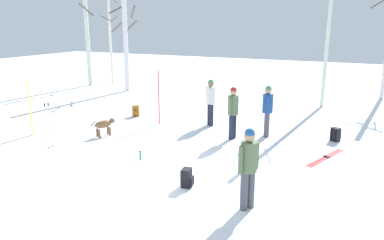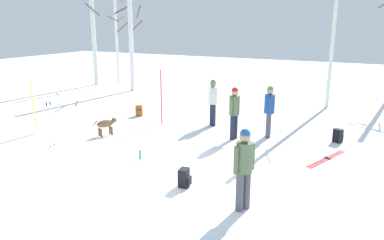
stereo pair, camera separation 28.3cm
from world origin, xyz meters
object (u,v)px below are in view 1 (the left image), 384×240
object	(u,v)px
person_0	(233,110)
ski_poles_0	(48,125)
person_3	(268,108)
ski_pair_planted_0	(159,97)
backpack_2	(136,111)
birch_tree_2	(125,38)
water_bottle_0	(140,155)
dog	(104,125)
birch_tree_1	(110,36)
birch_tree_3	(329,19)
ski_pair_lying_0	(326,157)
backpack_0	(336,135)
birch_tree_0	(87,24)
person_2	(211,99)
ski_pair_planted_1	(30,108)
backpack_1	(187,178)
person_1	(248,164)

from	to	relation	value
person_0	ski_poles_0	size ratio (longest dim) A/B	1.20
person_3	ski_pair_planted_0	xyz separation A→B (m)	(-4.04, -0.18, 0.03)
backpack_2	birch_tree_2	size ratio (longest dim) A/B	0.08
water_bottle_0	birch_tree_2	bearing A→B (deg)	126.92
ski_poles_0	birch_tree_2	world-z (taller)	birch_tree_2
dog	birch_tree_1	xyz separation A→B (m)	(-6.57, 9.07, 2.51)
birch_tree_3	ski_pair_lying_0	bearing A→B (deg)	-81.98
backpack_0	backpack_2	world-z (taller)	same
backpack_2	birch_tree_0	xyz separation A→B (m)	(-6.77, 5.23, 3.35)
person_2	water_bottle_0	bearing A→B (deg)	-95.18
person_0	ski_pair_planted_1	bearing A→B (deg)	-157.87
person_3	dog	distance (m)	5.46
backpack_1	person_0	bearing A→B (deg)	94.18
ski_pair_planted_0	water_bottle_0	size ratio (longest dim) A/B	8.02
dog	backpack_0	xyz separation A→B (m)	(7.05, 2.75, -0.17)
person_2	backpack_0	distance (m)	4.43
person_3	water_bottle_0	bearing A→B (deg)	-125.32
ski_pair_planted_1	backpack_2	distance (m)	4.12
person_3	birch_tree_2	world-z (taller)	birch_tree_2
person_3	dog	xyz separation A→B (m)	(-4.92, -2.29, -0.59)
person_0	ski_pair_planted_0	xyz separation A→B (m)	(-3.10, 0.56, 0.03)
ski_pair_planted_0	birch_tree_2	bearing A→B (deg)	134.30
ski_pair_planted_0	backpack_2	world-z (taller)	ski_pair_planted_0
ski_poles_0	backpack_1	world-z (taller)	ski_poles_0
person_3	water_bottle_0	xyz separation A→B (m)	(-2.60, -3.67, -0.86)
water_bottle_0	birch_tree_3	world-z (taller)	birch_tree_3
birch_tree_0	birch_tree_1	bearing A→B (deg)	56.40
backpack_0	birch_tree_0	distance (m)	15.65
ski_poles_0	birch_tree_0	world-z (taller)	birch_tree_0
person_1	birch_tree_2	size ratio (longest dim) A/B	0.31
person_0	backpack_2	bearing A→B (deg)	165.83
person_2	ski_pair_planted_0	bearing A→B (deg)	-160.69
ski_pair_lying_0	birch_tree_0	bearing A→B (deg)	154.21
birch_tree_1	person_3	bearing A→B (deg)	-30.54
backpack_0	birch_tree_0	world-z (taller)	birch_tree_0
person_3	person_1	bearing A→B (deg)	-79.69
person_3	ski_pair_planted_0	size ratio (longest dim) A/B	0.84
birch_tree_3	person_1	bearing A→B (deg)	-90.97
backpack_2	person_3	bearing A→B (deg)	-4.25
ski_poles_0	ski_pair_lying_0	bearing A→B (deg)	20.33
person_3	birch_tree_3	world-z (taller)	birch_tree_3
ski_poles_0	backpack_2	size ratio (longest dim) A/B	3.24
person_2	birch_tree_0	world-z (taller)	birch_tree_0
person_2	person_3	xyz separation A→B (m)	(2.22, -0.45, 0.00)
person_1	dog	xyz separation A→B (m)	(-5.84, 2.79, -0.59)
person_0	person_2	bearing A→B (deg)	137.15
ski_pair_planted_0	birch_tree_2	xyz separation A→B (m)	(-5.13, 5.25, 1.83)
person_0	ski_poles_0	distance (m)	5.69
person_1	birch_tree_1	bearing A→B (deg)	136.29
ski_pair_planted_1	ski_pair_lying_0	bearing A→B (deg)	12.22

